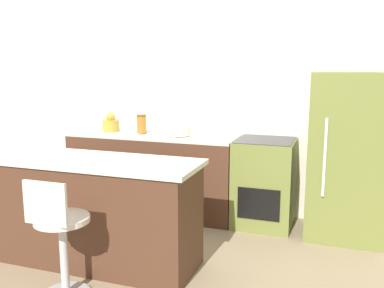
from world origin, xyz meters
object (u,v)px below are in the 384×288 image
(stool_chair, at_px, (60,240))
(oven_range, at_px, (264,183))
(refrigerator, at_px, (347,156))
(kettle, at_px, (111,124))
(mixing_bowl, at_px, (179,131))

(stool_chair, bearing_deg, oven_range, 60.42)
(refrigerator, bearing_deg, stool_chair, -134.69)
(oven_range, distance_m, refrigerator, 0.87)
(refrigerator, xyz_separation_m, stool_chair, (-1.91, -1.93, -0.36))
(kettle, bearing_deg, oven_range, 0.69)
(stool_chair, distance_m, mixing_bowl, 2.01)
(kettle, relative_size, mixing_bowl, 0.88)
(oven_range, bearing_deg, refrigerator, -2.14)
(refrigerator, bearing_deg, oven_range, 177.86)
(refrigerator, bearing_deg, mixing_bowl, 179.73)
(oven_range, relative_size, stool_chair, 1.00)
(oven_range, height_order, refrigerator, refrigerator)
(stool_chair, bearing_deg, refrigerator, 45.31)
(refrigerator, distance_m, stool_chair, 2.74)
(oven_range, xyz_separation_m, refrigerator, (0.80, -0.03, 0.35))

